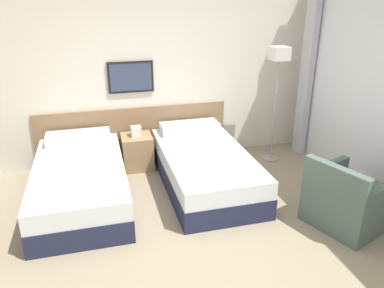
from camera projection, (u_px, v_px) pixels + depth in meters
The scene contains 7 objects.
ground_plane at pixel (201, 242), 3.86m from camera, with size 16.00×16.00×0.00m, color gray.
wall_headboard at pixel (156, 74), 5.40m from camera, with size 10.00×0.10×2.70m.
bed_near_door at pixel (81, 182), 4.56m from camera, with size 1.06×2.04×0.61m.
bed_near_window at pixel (204, 167), 4.94m from camera, with size 1.06×2.04×0.61m.
nightstand at pixel (137, 151), 5.42m from camera, with size 0.43×0.43×0.63m.
floor_lamp at pixel (278, 68), 5.26m from camera, with size 0.24×0.24×1.70m.
armchair at pixel (348, 202), 4.09m from camera, with size 0.99×0.96×0.78m.
Camera 1 is at (-0.91, -3.06, 2.41)m, focal length 35.00 mm.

